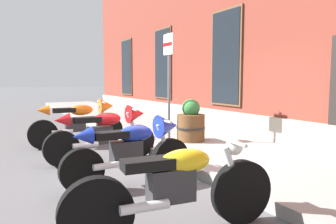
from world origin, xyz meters
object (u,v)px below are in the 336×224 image
at_px(motorcycle_blue_sport, 134,147).
at_px(parking_sign, 169,72).
at_px(motorcycle_orange_sport, 81,121).
at_px(barrel_planter, 191,124).
at_px(motorcycle_yellow_naked, 177,188).
at_px(motorcycle_red_sport, 107,131).

distance_m(motorcycle_blue_sport, parking_sign, 2.71).
xyz_separation_m(motorcycle_blue_sport, parking_sign, (-1.87, 1.59, 1.15)).
height_order(motorcycle_orange_sport, barrel_planter, barrel_planter).
bearing_deg(motorcycle_yellow_naked, parking_sign, 152.58).
bearing_deg(motorcycle_orange_sport, barrel_planter, 56.00).
distance_m(motorcycle_orange_sport, motorcycle_red_sport, 1.64).
bearing_deg(barrel_planter, motorcycle_yellow_naked, -34.40).
bearing_deg(motorcycle_red_sport, motorcycle_orange_sport, -177.04).
bearing_deg(motorcycle_blue_sport, motorcycle_yellow_naked, -8.43).
xyz_separation_m(motorcycle_yellow_naked, parking_sign, (-3.54, 1.84, 1.22)).
height_order(parking_sign, barrel_planter, parking_sign).
xyz_separation_m(motorcycle_orange_sport, motorcycle_red_sport, (1.64, 0.08, -0.02)).
height_order(motorcycle_orange_sport, motorcycle_yellow_naked, motorcycle_orange_sport).
distance_m(motorcycle_blue_sport, motorcycle_yellow_naked, 1.69).
distance_m(parking_sign, barrel_planter, 1.25).
bearing_deg(motorcycle_orange_sport, motorcycle_red_sport, 2.96).
distance_m(motorcycle_orange_sport, motorcycle_blue_sport, 3.11).
bearing_deg(motorcycle_red_sport, motorcycle_yellow_naked, -5.44).
xyz_separation_m(motorcycle_orange_sport, motorcycle_blue_sport, (3.11, 0.03, -0.04)).
relative_size(motorcycle_yellow_naked, parking_sign, 0.92).
xyz_separation_m(motorcycle_red_sport, motorcycle_yellow_naked, (3.14, -0.30, -0.09)).
height_order(motorcycle_orange_sport, motorcycle_blue_sport, motorcycle_orange_sport).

